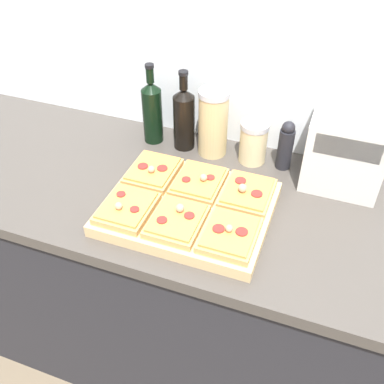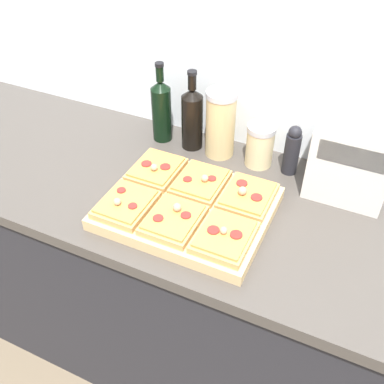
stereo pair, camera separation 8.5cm
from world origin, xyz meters
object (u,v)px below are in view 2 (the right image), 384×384
(wine_bottle, at_px, (192,117))
(toaster_oven, at_px, (352,160))
(grain_jar_tall, at_px, (220,124))
(grain_jar_short, at_px, (260,145))
(pepper_mill, at_px, (292,150))
(cutting_board, at_px, (188,208))
(olive_oil_bottle, at_px, (161,109))

(wine_bottle, relative_size, toaster_oven, 1.12)
(grain_jar_tall, height_order, grain_jar_short, grain_jar_tall)
(grain_jar_short, bearing_deg, grain_jar_tall, -180.00)
(wine_bottle, relative_size, grain_jar_tall, 1.21)
(pepper_mill, relative_size, toaster_oven, 0.68)
(cutting_board, bearing_deg, olive_oil_bottle, 128.22)
(wine_bottle, bearing_deg, grain_jar_tall, -0.00)
(wine_bottle, relative_size, grain_jar_short, 1.93)
(cutting_board, bearing_deg, toaster_oven, 37.10)
(wine_bottle, xyz_separation_m, grain_jar_short, (0.24, -0.00, -0.04))
(wine_bottle, xyz_separation_m, toaster_oven, (0.53, -0.02, 0.00))
(olive_oil_bottle, distance_m, grain_jar_short, 0.36)
(cutting_board, distance_m, grain_jar_tall, 0.34)
(grain_jar_tall, bearing_deg, olive_oil_bottle, 180.00)
(grain_jar_tall, relative_size, grain_jar_short, 1.60)
(cutting_board, relative_size, olive_oil_bottle, 1.64)
(grain_jar_short, xyz_separation_m, pepper_mill, (0.11, 0.00, 0.01))
(olive_oil_bottle, xyz_separation_m, grain_jar_short, (0.36, 0.00, -0.04))
(olive_oil_bottle, bearing_deg, grain_jar_tall, -0.00)
(pepper_mill, bearing_deg, wine_bottle, 180.00)
(olive_oil_bottle, relative_size, wine_bottle, 1.02)
(olive_oil_bottle, height_order, wine_bottle, olive_oil_bottle)
(grain_jar_short, bearing_deg, cutting_board, -108.55)
(cutting_board, relative_size, wine_bottle, 1.67)
(olive_oil_bottle, distance_m, wine_bottle, 0.12)
(cutting_board, relative_size, grain_jar_tall, 2.02)
(grain_jar_short, bearing_deg, pepper_mill, 0.00)
(olive_oil_bottle, distance_m, grain_jar_tall, 0.22)
(cutting_board, bearing_deg, pepper_mill, 56.42)
(grain_jar_tall, bearing_deg, pepper_mill, 0.00)
(cutting_board, height_order, pepper_mill, pepper_mill)
(grain_jar_short, distance_m, toaster_oven, 0.29)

